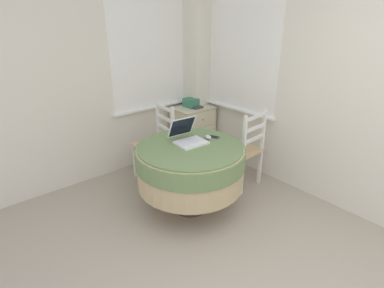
{
  "coord_description": "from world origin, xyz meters",
  "views": [
    {
      "loc": [
        -1.05,
        -0.34,
        1.91
      ],
      "look_at": [
        0.83,
        1.88,
        0.66
      ],
      "focal_mm": 28.0,
      "sensor_mm": 36.0,
      "label": 1
    }
  ],
  "objects": [
    {
      "name": "dining_chair_near_back_window",
      "position": [
        0.79,
        2.51,
        0.46
      ],
      "size": [
        0.45,
        0.46,
        0.95
      ],
      "color": "tan",
      "rests_on": "ground_plane"
    },
    {
      "name": "round_dining_table",
      "position": [
        0.68,
        1.73,
        0.54
      ],
      "size": [
        1.1,
        1.1,
        0.72
      ],
      "color": "#4C3D2D",
      "rests_on": "ground_plane"
    },
    {
      "name": "book_on_cabinet",
      "position": [
        1.6,
        2.73,
        0.73
      ],
      "size": [
        0.14,
        0.2,
        0.02
      ],
      "color": "#3F3F44",
      "rests_on": "corner_cabinet"
    },
    {
      "name": "corner_cabinet",
      "position": [
        1.61,
        2.78,
        0.36
      ],
      "size": [
        0.56,
        0.45,
        0.72
      ],
      "color": "beige",
      "rests_on": "ground_plane"
    },
    {
      "name": "computer_mouse",
      "position": [
        0.94,
        1.76,
        0.75
      ],
      "size": [
        0.05,
        0.08,
        0.04
      ],
      "color": "silver",
      "rests_on": "round_dining_table"
    },
    {
      "name": "corner_room_shell",
      "position": [
        1.09,
        1.9,
        1.28
      ],
      "size": [
        4.17,
        4.89,
        2.55
      ],
      "color": "silver",
      "rests_on": "ground_plane"
    },
    {
      "name": "cell_phone",
      "position": [
        1.02,
        1.75,
        0.73
      ],
      "size": [
        0.1,
        0.12,
        0.01
      ],
      "color": "#2D2D33",
      "rests_on": "round_dining_table"
    },
    {
      "name": "storage_box",
      "position": [
        1.58,
        2.79,
        0.78
      ],
      "size": [
        0.16,
        0.19,
        0.12
      ],
      "color": "#387A5B",
      "rests_on": "corner_cabinet"
    },
    {
      "name": "dining_chair_near_right_window",
      "position": [
        1.47,
        1.71,
        0.46
      ],
      "size": [
        0.45,
        0.44,
        0.95
      ],
      "color": "tan",
      "rests_on": "ground_plane"
    },
    {
      "name": "laptop",
      "position": [
        0.74,
        1.84,
        0.77
      ],
      "size": [
        0.33,
        0.37,
        0.24
      ],
      "color": "white",
      "rests_on": "round_dining_table"
    }
  ]
}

